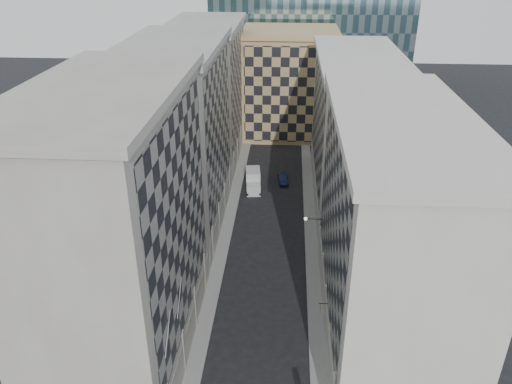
% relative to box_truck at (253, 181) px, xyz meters
% --- Properties ---
extents(sidewalk_west, '(1.50, 100.00, 0.15)m').
position_rel_box_truck_xyz_m(sidewalk_west, '(-2.45, -13.28, -1.12)').
color(sidewalk_west, gray).
rests_on(sidewalk_west, ground).
extents(sidewalk_east, '(1.50, 100.00, 0.15)m').
position_rel_box_truck_xyz_m(sidewalk_east, '(8.05, -13.28, -1.12)').
color(sidewalk_east, gray).
rests_on(sidewalk_east, ground).
extents(bldg_left_a, '(10.80, 22.80, 23.70)m').
position_rel_box_truck_xyz_m(bldg_left_a, '(-8.09, -32.28, 10.63)').
color(bldg_left_a, gray).
rests_on(bldg_left_a, ground).
extents(bldg_left_b, '(10.80, 22.80, 22.70)m').
position_rel_box_truck_xyz_m(bldg_left_b, '(-8.09, -10.28, 10.13)').
color(bldg_left_b, gray).
rests_on(bldg_left_b, ground).
extents(bldg_left_c, '(10.80, 22.80, 21.70)m').
position_rel_box_truck_xyz_m(bldg_left_c, '(-8.08, 11.72, 9.63)').
color(bldg_left_c, gray).
rests_on(bldg_left_c, ground).
extents(bldg_right_a, '(10.80, 26.80, 20.70)m').
position_rel_box_truck_xyz_m(bldg_right_a, '(13.67, -28.28, 9.12)').
color(bldg_right_a, '#B5B0A5').
rests_on(bldg_right_a, ground).
extents(bldg_right_b, '(10.80, 28.80, 19.70)m').
position_rel_box_truck_xyz_m(bldg_right_b, '(13.69, -1.28, 8.65)').
color(bldg_right_b, '#B5B0A5').
rests_on(bldg_right_b, ground).
extents(tan_block, '(16.80, 14.80, 18.80)m').
position_rel_box_truck_xyz_m(tan_block, '(4.80, 24.62, 8.24)').
color(tan_block, tan).
rests_on(tan_block, ground).
extents(flagpoles_left, '(0.10, 6.33, 2.33)m').
position_rel_box_truck_xyz_m(flagpoles_left, '(-3.10, -37.28, 6.80)').
color(flagpoles_left, gray).
rests_on(flagpoles_left, ground).
extents(bracket_lamp, '(1.98, 0.36, 0.36)m').
position_rel_box_truck_xyz_m(bracket_lamp, '(7.17, -19.28, 5.00)').
color(bracket_lamp, black).
rests_on(bracket_lamp, ground).
extents(box_truck, '(2.56, 5.21, 2.75)m').
position_rel_box_truck_xyz_m(box_truck, '(0.00, 0.00, 0.00)').
color(box_truck, beige).
rests_on(box_truck, ground).
extents(dark_car, '(1.69, 3.84, 1.23)m').
position_rel_box_truck_xyz_m(dark_car, '(4.32, 2.36, -0.59)').
color(dark_car, '#0F1A39').
rests_on(dark_car, ground).
extents(shop_sign, '(0.74, 0.65, 0.73)m').
position_rel_box_truck_xyz_m(shop_sign, '(8.22, -30.54, 2.64)').
color(shop_sign, black).
rests_on(shop_sign, ground).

